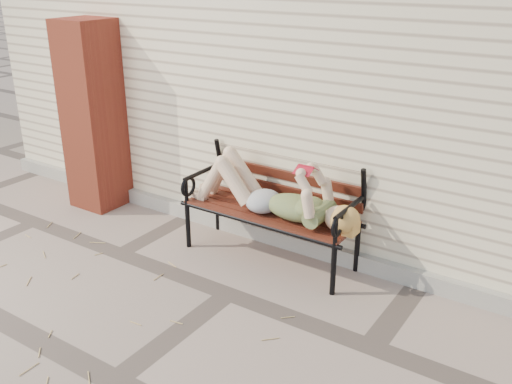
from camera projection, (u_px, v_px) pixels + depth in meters
The scene contains 7 objects.
ground at pixel (228, 294), 4.66m from camera, with size 80.00×80.00×0.00m, color gray.
house_wall at pixel (383, 59), 6.41m from camera, with size 8.00×4.00×3.00m, color #F4E5BE.
foundation_strip at pixel (289, 241), 5.38m from camera, with size 8.00×0.10×0.15m, color #AEAA9D.
brick_pillar at pixel (93, 116), 6.04m from camera, with size 0.50×0.50×2.00m, color #AB3F26.
garden_bench at pixel (276, 191), 5.07m from camera, with size 1.72×0.68×1.11m.
reading_woman at pixel (269, 193), 4.95m from camera, with size 1.62×0.37×0.51m.
straw_scatter at pixel (84, 299), 4.58m from camera, with size 2.94×1.73×0.01m.
Camera 1 is at (2.40, -3.21, 2.53)m, focal length 40.00 mm.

